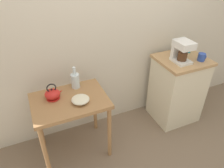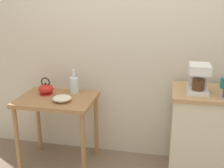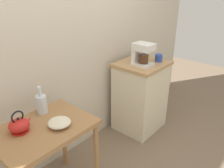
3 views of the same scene
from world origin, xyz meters
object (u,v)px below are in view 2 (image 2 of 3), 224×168
coffee_maker (199,77)px  glass_carafe_vase (74,84)px  teakettle (46,89)px  bowl_stoneware (62,98)px

coffee_maker → glass_carafe_vase: bearing=171.4°
teakettle → glass_carafe_vase: bearing=22.3°
bowl_stoneware → coffee_maker: (1.26, 0.09, 0.27)m
bowl_stoneware → glass_carafe_vase: glass_carafe_vase is taller
glass_carafe_vase → coffee_maker: size_ratio=0.96×
bowl_stoneware → teakettle: teakettle is taller
glass_carafe_vase → coffee_maker: coffee_maker is taller
bowl_stoneware → teakettle: size_ratio=0.95×
teakettle → coffee_maker: 1.52m
coffee_maker → bowl_stoneware: bearing=-175.8°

